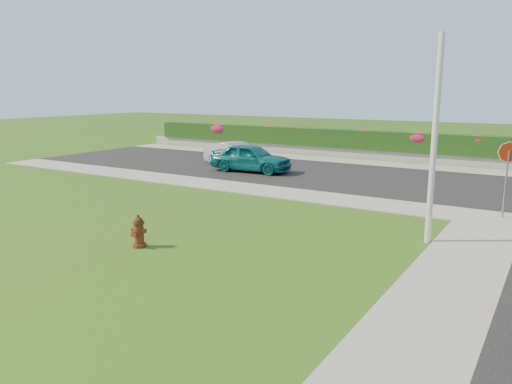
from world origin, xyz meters
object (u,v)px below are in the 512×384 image
Objects in this scene: sedan_silver at (237,155)px; utility_pole at (434,141)px; fire_hydrant at (139,232)px; sedan_teal at (251,158)px; stop_sign at (508,162)px.

sedan_silver is 14.76m from utility_pole.
fire_hydrant is at bearing -145.53° from sedan_silver.
sedan_teal is 1.05× the size of sedan_silver.
stop_sign is (13.38, -4.53, 1.17)m from sedan_silver.
stop_sign is at bearing -111.50° from sedan_teal.
sedan_teal is (-4.04, 11.89, 0.33)m from fire_hydrant.
sedan_silver is at bearing 107.85° from fire_hydrant.
sedan_teal is at bearing -112.06° from sedan_silver.
fire_hydrant is 0.21× the size of sedan_teal.
stop_sign reaches higher than fire_hydrant.
sedan_silver is (-1.50, 0.98, -0.05)m from sedan_teal.
stop_sign is at bearing 41.37° from fire_hydrant.
utility_pole reaches higher than fire_hydrant.
stop_sign reaches higher than sedan_silver.
sedan_teal reaches higher than sedan_silver.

